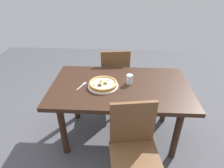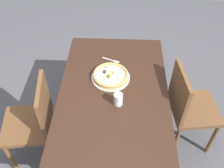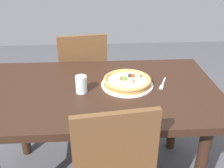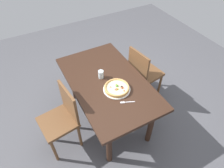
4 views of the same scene
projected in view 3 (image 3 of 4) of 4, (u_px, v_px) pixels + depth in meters
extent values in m
cube|color=#331E14|center=(97.00, 92.00, 1.62)|extent=(1.47, 0.87, 0.04)
cylinder|color=#331E14|center=(174.00, 112.00, 2.08)|extent=(0.07, 0.07, 0.69)
cylinder|color=#331E14|center=(20.00, 117.00, 2.01)|extent=(0.07, 0.07, 0.69)
cylinder|color=#331E14|center=(200.00, 167.00, 1.56)|extent=(0.07, 0.07, 0.69)
cylinder|color=brown|center=(64.00, 94.00, 2.59)|extent=(0.04, 0.04, 0.44)
cylinder|color=brown|center=(98.00, 90.00, 2.65)|extent=(0.04, 0.04, 0.44)
cylinder|color=brown|center=(66.00, 113.00, 2.29)|extent=(0.04, 0.04, 0.44)
cylinder|color=brown|center=(104.00, 108.00, 2.35)|extent=(0.04, 0.04, 0.44)
cube|color=brown|center=(82.00, 78.00, 2.36)|extent=(0.45, 0.45, 0.04)
cube|color=brown|center=(83.00, 61.00, 2.09)|extent=(0.38, 0.08, 0.42)
cube|color=brown|center=(115.00, 153.00, 1.16)|extent=(0.38, 0.08, 0.42)
cylinder|color=white|center=(126.00, 85.00, 1.64)|extent=(0.32, 0.32, 0.01)
cylinder|color=tan|center=(126.00, 83.00, 1.64)|extent=(0.29, 0.29, 0.02)
cylinder|color=beige|center=(127.00, 81.00, 1.63)|extent=(0.26, 0.26, 0.01)
torus|color=tan|center=(127.00, 80.00, 1.63)|extent=(0.30, 0.30, 0.02)
sphere|color=maroon|center=(121.00, 78.00, 1.64)|extent=(0.03, 0.03, 0.03)
sphere|color=#E58C7F|center=(121.00, 85.00, 1.57)|extent=(0.02, 0.02, 0.02)
sphere|color=maroon|center=(132.00, 76.00, 1.68)|extent=(0.03, 0.03, 0.03)
sphere|color=#4C9E38|center=(123.00, 78.00, 1.64)|extent=(0.03, 0.03, 0.03)
sphere|color=maroon|center=(140.00, 76.00, 1.67)|extent=(0.02, 0.02, 0.02)
sphere|color=#262626|center=(129.00, 76.00, 1.68)|extent=(0.03, 0.03, 0.03)
sphere|color=gold|center=(131.00, 80.00, 1.62)|extent=(0.02, 0.02, 0.02)
sphere|color=#E58C7F|center=(131.00, 82.00, 1.60)|extent=(0.03, 0.03, 0.03)
cube|color=silver|center=(163.00, 81.00, 1.69)|extent=(0.05, 0.11, 0.00)
cube|color=silver|center=(161.00, 87.00, 1.62)|extent=(0.04, 0.05, 0.00)
cylinder|color=silver|center=(80.00, 84.00, 1.55)|extent=(0.07, 0.07, 0.10)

